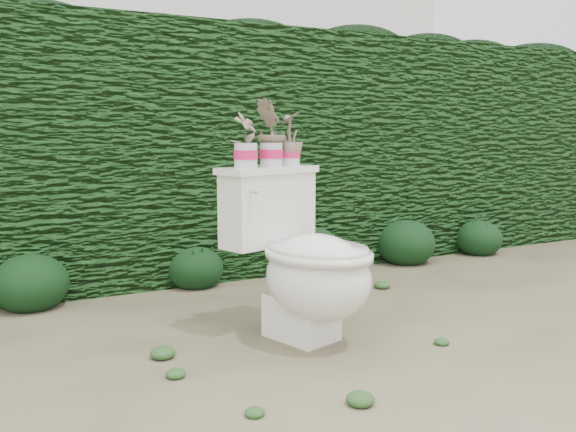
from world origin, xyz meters
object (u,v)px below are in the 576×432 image
potted_plant_left (246,141)px  potted_plant_right (289,140)px  potted_plant_center (271,134)px  toilet (305,263)px

potted_plant_left → potted_plant_right: 0.27m
potted_plant_center → toilet: bearing=35.1°
potted_plant_left → potted_plant_center: potted_plant_center is taller
potted_plant_left → potted_plant_center: 0.16m
potted_plant_right → toilet: bearing=15.9°
potted_plant_center → potted_plant_right: (0.11, 0.03, -0.03)m
potted_plant_center → potted_plant_right: size_ratio=1.24×
toilet → potted_plant_center: bearing=84.7°
toilet → potted_plant_left: (-0.20, 0.19, 0.54)m
potted_plant_center → potted_plant_right: 0.12m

